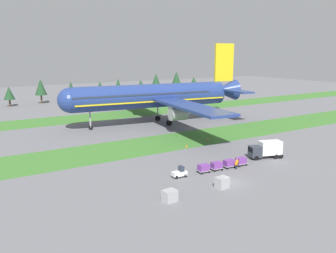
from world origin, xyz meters
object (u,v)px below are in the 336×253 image
uld_container_1 (222,182)px  uld_container_0 (170,196)px  cargo_dolly_second (217,165)px  taxiway_marker_1 (186,146)px  cargo_dolly_lead (204,168)px  airliner (155,96)px  catering_truck (266,149)px  cargo_dolly_third (229,163)px  baggage_tug (180,173)px  ground_crew_loader (237,163)px  ground_crew_marshaller (236,164)px  taxiway_marker_0 (208,139)px  cargo_dolly_fourth (241,161)px

uld_container_1 → uld_container_0: bearing=-179.7°
uld_container_0 → uld_container_1: uld_container_1 is taller
cargo_dolly_second → taxiway_marker_1: size_ratio=3.70×
cargo_dolly_lead → airliner: bearing=-15.6°
airliner → catering_truck: (1.69, -43.00, -6.74)m
cargo_dolly_second → cargo_dolly_third: size_ratio=1.00×
catering_truck → uld_container_1: size_ratio=3.66×
uld_container_0 → uld_container_1: (10.02, 0.06, 0.03)m
cargo_dolly_lead → catering_truck: (16.43, 0.43, 1.03)m
cargo_dolly_third → taxiway_marker_1: (1.65, 16.50, -0.61)m
baggage_tug → ground_crew_loader: 12.30m
ground_crew_marshaller → taxiway_marker_0: size_ratio=2.54×
uld_container_0 → taxiway_marker_1: 30.63m
cargo_dolly_fourth → airliner: bearing=-4.7°
baggage_tug → taxiway_marker_0: (20.76, 18.56, -0.47)m
catering_truck → taxiway_marker_0: 18.49m
taxiway_marker_0 → cargo_dolly_second: bearing=-124.1°
cargo_dolly_lead → ground_crew_loader: bearing=-94.2°
airliner → cargo_dolly_lead: airliner is taller
cargo_dolly_fourth → ground_crew_marshaller: bearing=121.0°
baggage_tug → cargo_dolly_second: size_ratio=1.17×
cargo_dolly_third → taxiway_marker_0: 21.59m
cargo_dolly_lead → cargo_dolly_second: 2.90m
uld_container_1 → taxiway_marker_1: (9.38, 23.64, -0.58)m
cargo_dolly_second → uld_container_1: (-4.83, -7.30, -0.03)m
airliner → cargo_dolly_second: (-11.85, -43.59, -7.78)m
ground_crew_loader → uld_container_0: (-19.18, -6.58, -0.08)m
cargo_dolly_lead → uld_container_1: 7.71m
baggage_tug → cargo_dolly_fourth: bearing=-90.0°
uld_container_1 → airliner: bearing=71.8°
cargo_dolly_second → ground_crew_loader: size_ratio=1.31×
catering_truck → uld_container_0: bearing=123.8°
airliner → uld_container_1: airliner is taller
catering_truck → ground_crew_loader: size_ratio=4.21×
cargo_dolly_third → cargo_dolly_second: bearing=90.0°
airliner → taxiway_marker_1: 29.43m
cargo_dolly_lead → cargo_dolly_third: bearing=-90.0°
uld_container_0 → taxiway_marker_1: size_ratio=3.24×
baggage_tug → cargo_dolly_third: bearing=-90.0°
cargo_dolly_second → catering_truck: bearing=-84.4°
cargo_dolly_fourth → uld_container_1: bearing=126.5°
cargo_dolly_second → uld_container_0: (-14.85, -7.36, -0.05)m
taxiway_marker_0 → ground_crew_marshaller: bearing=-114.5°
baggage_tug → cargo_dolly_lead: baggage_tug is taller
cargo_dolly_lead → ground_crew_loader: 7.29m
taxiway_marker_1 → ground_crew_loader: bearing=-90.7°
cargo_dolly_fourth → uld_container_1: size_ratio=1.14×
baggage_tug → taxiway_marker_0: size_ratio=3.90×
airliner → cargo_dolly_third: 45.33m
cargo_dolly_fourth → taxiway_marker_1: cargo_dolly_fourth is taller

